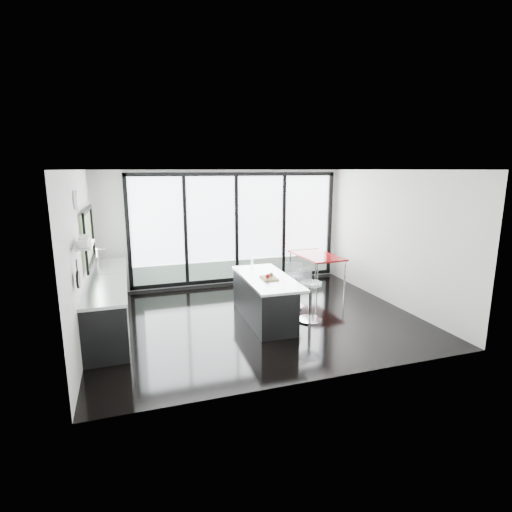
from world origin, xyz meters
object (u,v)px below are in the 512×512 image
object	(u,v)px
bar_stool_far	(293,291)
red_table	(316,270)
island	(263,298)
bar_stool_near	(310,301)

from	to	relation	value
bar_stool_far	red_table	bearing A→B (deg)	69.97
island	red_table	xyz separation A→B (m)	(1.96, 1.69, -0.03)
island	bar_stool_near	bearing A→B (deg)	-23.46
island	red_table	distance (m)	2.59
bar_stool_far	bar_stool_near	bearing A→B (deg)	-67.00
island	bar_stool_far	xyz separation A→B (m)	(0.81, 0.43, -0.07)
bar_stool_near	bar_stool_far	xyz separation A→B (m)	(-0.01, 0.79, -0.03)
island	bar_stool_near	size ratio (longest dim) A/B	2.70
island	bar_stool_near	world-z (taller)	island
island	bar_stool_near	distance (m)	0.89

